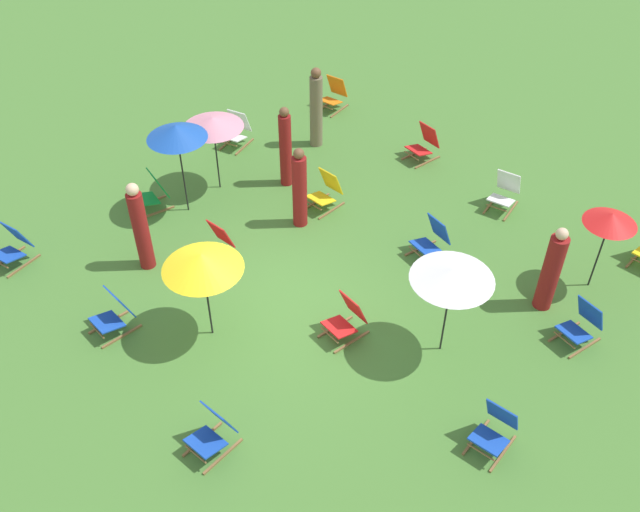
{
  "coord_description": "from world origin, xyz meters",
  "views": [
    {
      "loc": [
        6.58,
        -5.6,
        8.84
      ],
      "look_at": [
        0.0,
        1.2,
        0.5
      ],
      "focal_mm": 39.44,
      "sensor_mm": 36.0,
      "label": 1
    }
  ],
  "objects_px": {
    "deckchair_10": "(216,245)",
    "deckchair_12": "(13,246)",
    "deckchair_13": "(495,429)",
    "deckchair_8": "(424,144)",
    "deckchair_2": "(326,191)",
    "deckchair_9": "(213,431)",
    "deckchair_14": "(582,324)",
    "umbrella_2": "(453,274)",
    "deckchair_3": "(504,192)",
    "deckchair_4": "(114,313)",
    "person_3": "(300,189)",
    "person_0": "(316,109)",
    "umbrella_3": "(176,132)",
    "deckchair_5": "(237,130)",
    "person_4": "(141,228)",
    "umbrella_4": "(213,123)",
    "deckchair_6": "(153,193)",
    "umbrella_0": "(611,219)",
    "deckchair_0": "(334,95)",
    "person_2": "(551,271)",
    "person_1": "(285,148)",
    "umbrella_1": "(202,261)",
    "deckchair_15": "(346,319)",
    "deckchair_1": "(432,239)"
  },
  "relations": [
    {
      "from": "deckchair_12",
      "to": "person_0",
      "type": "distance_m",
      "value": 6.96
    },
    {
      "from": "deckchair_6",
      "to": "umbrella_1",
      "type": "xyz_separation_m",
      "value": [
        3.57,
        -1.41,
        1.25
      ]
    },
    {
      "from": "deckchair_1",
      "to": "person_2",
      "type": "distance_m",
      "value": 2.3
    },
    {
      "from": "deckchair_15",
      "to": "deckchair_8",
      "type": "bearing_deg",
      "value": 122.1
    },
    {
      "from": "deckchair_8",
      "to": "umbrella_4",
      "type": "distance_m",
      "value": 4.75
    },
    {
      "from": "deckchair_9",
      "to": "umbrella_2",
      "type": "xyz_separation_m",
      "value": [
        1.23,
        3.79,
        1.32
      ]
    },
    {
      "from": "deckchair_14",
      "to": "umbrella_1",
      "type": "height_order",
      "value": "umbrella_1"
    },
    {
      "from": "deckchair_8",
      "to": "person_3",
      "type": "bearing_deg",
      "value": -86.84
    },
    {
      "from": "deckchair_13",
      "to": "deckchair_8",
      "type": "bearing_deg",
      "value": 130.76
    },
    {
      "from": "deckchair_10",
      "to": "person_4",
      "type": "bearing_deg",
      "value": -132.65
    },
    {
      "from": "deckchair_12",
      "to": "person_3",
      "type": "xyz_separation_m",
      "value": [
        3.02,
        4.51,
        0.47
      ]
    },
    {
      "from": "deckchair_12",
      "to": "deckchair_3",
      "type": "bearing_deg",
      "value": 43.0
    },
    {
      "from": "umbrella_0",
      "to": "deckchair_2",
      "type": "bearing_deg",
      "value": -162.39
    },
    {
      "from": "deckchair_6",
      "to": "person_3",
      "type": "bearing_deg",
      "value": 47.16
    },
    {
      "from": "deckchair_6",
      "to": "umbrella_2",
      "type": "height_order",
      "value": "umbrella_2"
    },
    {
      "from": "deckchair_4",
      "to": "person_3",
      "type": "bearing_deg",
      "value": 90.32
    },
    {
      "from": "deckchair_5",
      "to": "person_0",
      "type": "height_order",
      "value": "person_0"
    },
    {
      "from": "deckchair_6",
      "to": "umbrella_0",
      "type": "distance_m",
      "value": 8.69
    },
    {
      "from": "deckchair_4",
      "to": "umbrella_2",
      "type": "distance_m",
      "value": 5.61
    },
    {
      "from": "deckchair_13",
      "to": "person_2",
      "type": "relative_size",
      "value": 0.48
    },
    {
      "from": "deckchair_12",
      "to": "umbrella_1",
      "type": "bearing_deg",
      "value": 7.72
    },
    {
      "from": "umbrella_1",
      "to": "person_0",
      "type": "xyz_separation_m",
      "value": [
        -2.86,
        5.45,
        -0.7
      ]
    },
    {
      "from": "deckchair_10",
      "to": "deckchair_12",
      "type": "xyz_separation_m",
      "value": [
        -2.68,
        -2.63,
        0.0
      ]
    },
    {
      "from": "umbrella_3",
      "to": "umbrella_4",
      "type": "height_order",
      "value": "umbrella_3"
    },
    {
      "from": "deckchair_9",
      "to": "deckchair_12",
      "type": "xyz_separation_m",
      "value": [
        -5.81,
        0.01,
        0.0
      ]
    },
    {
      "from": "umbrella_2",
      "to": "person_4",
      "type": "distance_m",
      "value": 5.66
    },
    {
      "from": "deckchair_2",
      "to": "umbrella_4",
      "type": "distance_m",
      "value": 2.65
    },
    {
      "from": "deckchair_6",
      "to": "person_3",
      "type": "relative_size",
      "value": 0.48
    },
    {
      "from": "deckchair_6",
      "to": "umbrella_0",
      "type": "bearing_deg",
      "value": 41.5
    },
    {
      "from": "deckchair_2",
      "to": "person_1",
      "type": "distance_m",
      "value": 1.28
    },
    {
      "from": "deckchair_13",
      "to": "umbrella_0",
      "type": "xyz_separation_m",
      "value": [
        -0.62,
        4.07,
        1.16
      ]
    },
    {
      "from": "person_1",
      "to": "person_2",
      "type": "relative_size",
      "value": 1.06
    },
    {
      "from": "person_4",
      "to": "deckchair_14",
      "type": "bearing_deg",
      "value": -95.56
    },
    {
      "from": "umbrella_1",
      "to": "person_3",
      "type": "distance_m",
      "value": 3.38
    },
    {
      "from": "umbrella_2",
      "to": "deckchair_12",
      "type": "bearing_deg",
      "value": -151.78
    },
    {
      "from": "deckchair_3",
      "to": "deckchair_9",
      "type": "xyz_separation_m",
      "value": [
        0.19,
        -7.79,
        0.0
      ]
    },
    {
      "from": "umbrella_0",
      "to": "umbrella_3",
      "type": "distance_m",
      "value": 7.92
    },
    {
      "from": "deckchair_10",
      "to": "deckchair_14",
      "type": "distance_m",
      "value": 6.55
    },
    {
      "from": "deckchair_9",
      "to": "umbrella_3",
      "type": "bearing_deg",
      "value": 142.71
    },
    {
      "from": "umbrella_3",
      "to": "person_1",
      "type": "relative_size",
      "value": 1.09
    },
    {
      "from": "deckchair_5",
      "to": "deckchair_10",
      "type": "bearing_deg",
      "value": -62.76
    },
    {
      "from": "deckchair_4",
      "to": "deckchair_5",
      "type": "height_order",
      "value": "same"
    },
    {
      "from": "deckchair_15",
      "to": "umbrella_0",
      "type": "distance_m",
      "value": 4.75
    },
    {
      "from": "deckchair_9",
      "to": "deckchair_12",
      "type": "height_order",
      "value": "same"
    },
    {
      "from": "deckchair_2",
      "to": "deckchair_12",
      "type": "xyz_separation_m",
      "value": [
        -2.99,
        -5.28,
        0.0
      ]
    },
    {
      "from": "deckchair_0",
      "to": "deckchair_14",
      "type": "height_order",
      "value": "same"
    },
    {
      "from": "deckchair_2",
      "to": "umbrella_2",
      "type": "relative_size",
      "value": 0.46
    },
    {
      "from": "deckchair_2",
      "to": "umbrella_3",
      "type": "distance_m",
      "value": 3.2
    },
    {
      "from": "deckchair_2",
      "to": "deckchair_13",
      "type": "height_order",
      "value": "same"
    },
    {
      "from": "deckchair_5",
      "to": "person_3",
      "type": "distance_m",
      "value": 3.35
    }
  ]
}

